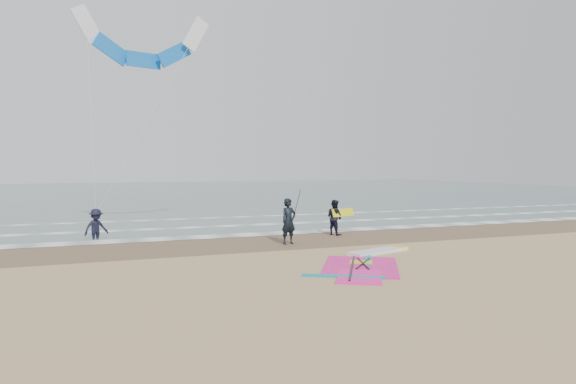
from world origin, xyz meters
name	(u,v)px	position (x,y,z in m)	size (l,w,h in m)	color
ground	(374,263)	(0.00, 0.00, 0.00)	(120.00, 120.00, 0.00)	tan
sea_water	(172,192)	(0.00, 48.00, 0.01)	(120.00, 80.00, 0.02)	#47605E
wet_sand_band	(306,239)	(0.00, 6.00, 0.00)	(120.00, 5.00, 0.01)	brown
foam_waterline	(274,227)	(0.00, 10.44, 0.03)	(120.00, 9.15, 0.02)	white
windsurf_rig	(367,262)	(-0.20, 0.12, 0.04)	(5.80, 5.49, 0.14)	white
person_standing	(289,221)	(-1.24, 4.95, 0.97)	(0.71, 0.46, 1.93)	black
person_walking	(334,217)	(1.83, 6.85, 0.84)	(0.82, 0.64, 1.68)	black
person_wading	(96,220)	(-8.81, 9.35, 0.86)	(1.11, 0.64, 1.72)	black
held_pole	(295,210)	(-0.94, 4.95, 1.42)	(0.17, 0.86, 1.82)	black
carried_kiteboard	(343,213)	(2.23, 6.75, 1.07)	(1.30, 0.51, 0.39)	yellow
surf_kite	(143,45)	(-6.43, 11.77, 9.33)	(6.75, 2.78, 9.92)	white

